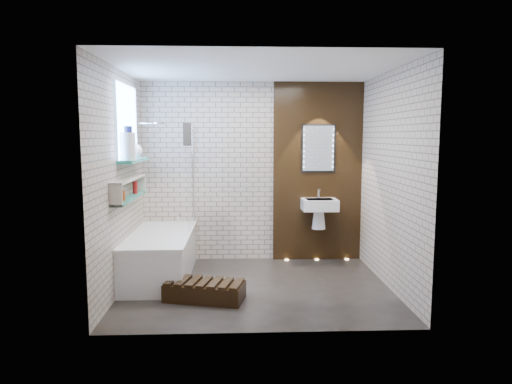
{
  "coord_description": "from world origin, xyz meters",
  "views": [
    {
      "loc": [
        -0.23,
        -5.4,
        1.83
      ],
      "look_at": [
        0.0,
        0.15,
        1.15
      ],
      "focal_mm": 32.22,
      "sensor_mm": 36.0,
      "label": 1
    }
  ],
  "objects_px": {
    "bath_screen": "(190,176)",
    "bathtub": "(161,255)",
    "led_mirror": "(318,148)",
    "walnut_step": "(205,292)",
    "washbasin": "(319,209)"
  },
  "relations": [
    {
      "from": "washbasin",
      "to": "walnut_step",
      "type": "xyz_separation_m",
      "value": [
        -1.55,
        -1.49,
        -0.69
      ]
    },
    {
      "from": "washbasin",
      "to": "walnut_step",
      "type": "bearing_deg",
      "value": -136.18
    },
    {
      "from": "walnut_step",
      "to": "washbasin",
      "type": "bearing_deg",
      "value": 43.82
    },
    {
      "from": "bathtub",
      "to": "washbasin",
      "type": "height_order",
      "value": "washbasin"
    },
    {
      "from": "bath_screen",
      "to": "led_mirror",
      "type": "xyz_separation_m",
      "value": [
        1.82,
        0.34,
        0.37
      ]
    },
    {
      "from": "bathtub",
      "to": "led_mirror",
      "type": "relative_size",
      "value": 2.49
    },
    {
      "from": "washbasin",
      "to": "led_mirror",
      "type": "height_order",
      "value": "led_mirror"
    },
    {
      "from": "washbasin",
      "to": "bath_screen",
      "type": "bearing_deg",
      "value": -174.22
    },
    {
      "from": "washbasin",
      "to": "led_mirror",
      "type": "relative_size",
      "value": 0.83
    },
    {
      "from": "bathtub",
      "to": "led_mirror",
      "type": "xyz_separation_m",
      "value": [
        2.17,
        0.78,
        1.36
      ]
    },
    {
      "from": "bathtub",
      "to": "bath_screen",
      "type": "relative_size",
      "value": 1.24
    },
    {
      "from": "bath_screen",
      "to": "bathtub",
      "type": "bearing_deg",
      "value": -128.9
    },
    {
      "from": "bath_screen",
      "to": "walnut_step",
      "type": "height_order",
      "value": "bath_screen"
    },
    {
      "from": "bathtub",
      "to": "led_mirror",
      "type": "distance_m",
      "value": 2.68
    },
    {
      "from": "bathtub",
      "to": "bath_screen",
      "type": "xyz_separation_m",
      "value": [
        0.35,
        0.44,
        0.99
      ]
    }
  ]
}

